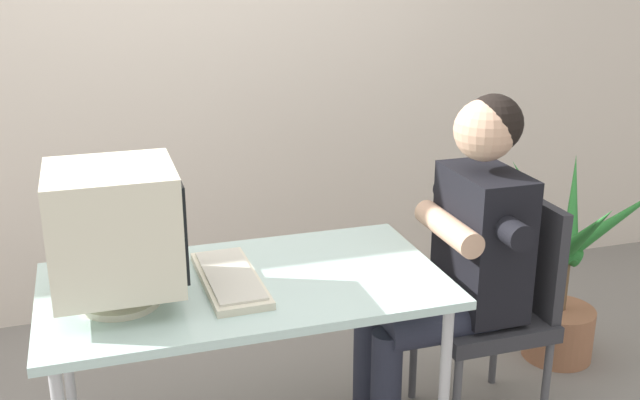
{
  "coord_description": "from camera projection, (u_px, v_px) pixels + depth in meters",
  "views": [
    {
      "loc": [
        -0.43,
        -2.17,
        1.73
      ],
      "look_at": [
        0.25,
        0.0,
        0.96
      ],
      "focal_mm": 42.16,
      "sensor_mm": 36.0,
      "label": 1
    }
  ],
  "objects": [
    {
      "name": "desk",
      "position": [
        245.0,
        297.0,
        2.43
      ],
      "size": [
        1.28,
        0.71,
        0.71
      ],
      "color": "#B7B7BC",
      "rests_on": "ground_plane"
    },
    {
      "name": "crt_monitor",
      "position": [
        115.0,
        229.0,
        2.18
      ],
      "size": [
        0.37,
        0.35,
        0.43
      ],
      "color": "beige",
      "rests_on": "desk"
    },
    {
      "name": "keyboard",
      "position": [
        230.0,
        279.0,
        2.4
      ],
      "size": [
        0.19,
        0.46,
        0.03
      ],
      "color": "beige",
      "rests_on": "desk"
    },
    {
      "name": "office_chair",
      "position": [
        498.0,
        299.0,
        2.8
      ],
      "size": [
        0.43,
        0.43,
        0.87
      ],
      "color": "#4C4C51",
      "rests_on": "ground_plane"
    },
    {
      "name": "person_seated",
      "position": [
        457.0,
        252.0,
        2.68
      ],
      "size": [
        0.69,
        0.57,
        1.26
      ],
      "color": "black",
      "rests_on": "ground_plane"
    },
    {
      "name": "potted_plant",
      "position": [
        564.0,
        278.0,
        3.24
      ],
      "size": [
        0.86,
        0.71,
        0.89
      ],
      "color": "#9E6647",
      "rests_on": "ground_plane"
    }
  ]
}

